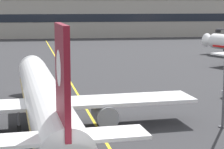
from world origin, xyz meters
The scene contains 3 objects.
taxiway_centreline centered at (0.00, 30.00, 0.00)m, with size 0.30×180.00×0.01m, color yellow.
airliner_foreground centered at (-4.49, 14.22, 3.37)m, with size 32.32×41.52×11.65m.
terminal_building centered at (10.81, 132.89, 6.98)m, with size 123.97×12.40×13.95m.
Camera 1 is at (-3.58, -29.65, 13.08)m, focal length 70.65 mm.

